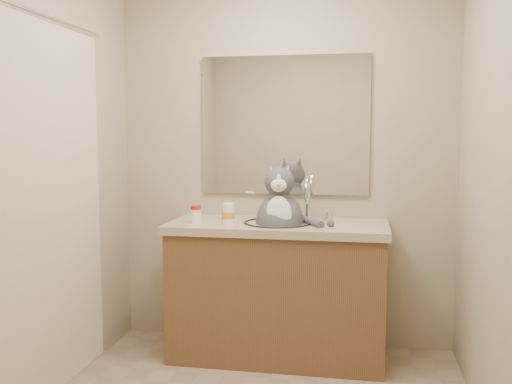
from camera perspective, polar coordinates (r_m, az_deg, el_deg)
room at (r=2.53m, az=-0.91°, el=1.44°), size 2.22×2.52×2.42m
vanity at (r=3.60m, az=2.19°, el=-9.49°), size 1.34×0.59×1.12m
mirror at (r=3.74m, az=2.85°, el=6.67°), size 1.10×0.02×0.90m
shower_curtain at (r=3.02m, az=-20.41°, el=-1.43°), size 0.02×1.30×1.93m
cat at (r=3.48m, az=2.41°, el=-2.67°), size 0.44×0.35×0.59m
pill_bottle_redcap at (r=3.52m, az=-6.05°, el=-2.20°), size 0.08×0.08×0.11m
pill_bottle_orange at (r=3.48m, az=-2.76°, el=-2.19°), size 0.07×0.07×0.12m
grey_canister at (r=3.64m, az=-3.11°, el=-2.30°), size 0.05×0.05×0.06m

